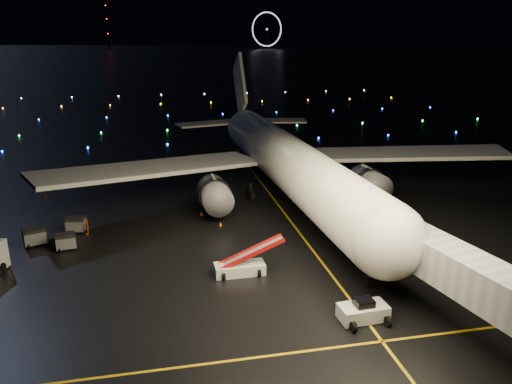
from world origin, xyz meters
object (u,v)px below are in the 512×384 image
airliner (280,129)px  baggage_cart_1 (66,241)px  belt_loader (240,258)px  baggage_cart_2 (34,237)px  pushback_tug (363,309)px  crew_c (87,227)px  baggage_cart_0 (76,225)px

airliner → baggage_cart_1: airliner is taller
belt_loader → baggage_cart_2: bearing=150.7°
pushback_tug → belt_loader: (-8.15, 9.73, 0.76)m
crew_c → baggage_cart_1: baggage_cart_1 is taller
pushback_tug → baggage_cart_2: size_ratio=1.74×
belt_loader → baggage_cart_2: (-20.26, 11.09, -0.73)m
belt_loader → crew_c: (-15.12, 13.06, -0.83)m
crew_c → baggage_cart_1: size_ratio=0.84×
pushback_tug → baggage_cart_1: pushback_tug is taller
pushback_tug → baggage_cart_2: baggage_cart_2 is taller
belt_loader → crew_c: 20.00m
baggage_cart_2 → pushback_tug: bearing=-56.8°
belt_loader → baggage_cart_1: bearing=150.5°
airliner → crew_c: bearing=-159.9°
pushback_tug → crew_c: size_ratio=2.28×
pushback_tug → crew_c: (-23.28, 22.79, -0.07)m
crew_c → baggage_cart_0: bearing=-144.7°
baggage_cart_0 → baggage_cart_2: size_ratio=0.93×
pushback_tug → belt_loader: size_ratio=0.55×
pushback_tug → baggage_cart_0: bearing=132.5°
crew_c → baggage_cart_0: (-1.30, 1.03, 0.02)m
pushback_tug → baggage_cart_2: (-28.42, 20.82, 0.02)m
crew_c → baggage_cart_1: (-1.71, -3.76, 0.01)m
baggage_cart_1 → baggage_cart_2: size_ratio=0.91×
pushback_tug → crew_c: 32.57m
pushback_tug → baggage_cart_2: 35.23m
baggage_cart_0 → belt_loader: bearing=-32.3°
crew_c → baggage_cart_2: 5.51m
baggage_cart_1 → crew_c: bearing=55.4°
baggage_cart_0 → pushback_tug: bearing=-35.8°
baggage_cart_2 → airliner: bearing=1.4°
crew_c → airliner: bearing=96.0°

